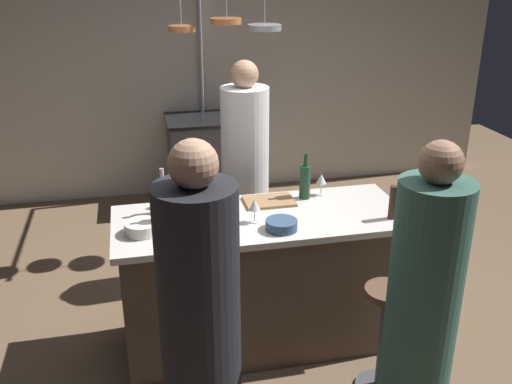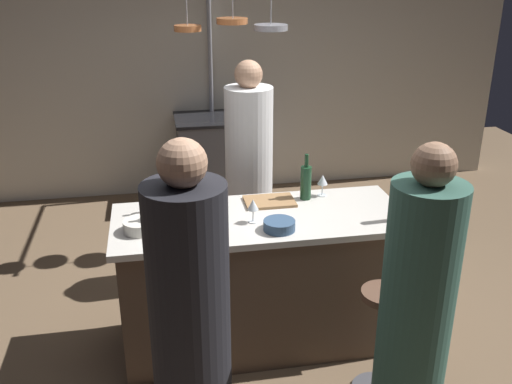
% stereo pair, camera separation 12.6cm
% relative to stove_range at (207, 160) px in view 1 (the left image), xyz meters
% --- Properties ---
extents(ground_plane, '(9.00, 9.00, 0.00)m').
position_rel_stove_range_xyz_m(ground_plane, '(0.00, -2.45, -0.45)').
color(ground_plane, brown).
extents(back_wall, '(6.40, 0.16, 2.60)m').
position_rel_stove_range_xyz_m(back_wall, '(0.00, 0.40, 0.85)').
color(back_wall, beige).
rests_on(back_wall, ground_plane).
extents(kitchen_island, '(1.80, 0.72, 0.90)m').
position_rel_stove_range_xyz_m(kitchen_island, '(0.00, -2.45, 0.01)').
color(kitchen_island, brown).
rests_on(kitchen_island, ground_plane).
extents(stove_range, '(0.80, 0.64, 0.89)m').
position_rel_stove_range_xyz_m(stove_range, '(0.00, 0.00, 0.00)').
color(stove_range, '#47474C').
rests_on(stove_range, ground_plane).
extents(chef, '(0.36, 0.36, 1.70)m').
position_rel_stove_range_xyz_m(chef, '(0.09, -1.54, 0.34)').
color(chef, white).
rests_on(chef, ground_plane).
extents(bar_stool_left, '(0.28, 0.28, 0.68)m').
position_rel_stove_range_xyz_m(bar_stool_left, '(-0.54, -3.07, -0.07)').
color(bar_stool_left, '#4C4C51').
rests_on(bar_stool_left, ground_plane).
extents(guest_left, '(0.36, 0.36, 1.71)m').
position_rel_stove_range_xyz_m(guest_left, '(-0.50, -3.41, 0.35)').
color(guest_left, black).
rests_on(guest_left, ground_plane).
extents(bar_stool_right, '(0.28, 0.28, 0.68)m').
position_rel_stove_range_xyz_m(bar_stool_right, '(0.57, -3.07, -0.07)').
color(bar_stool_right, '#4C4C51').
rests_on(bar_stool_right, ground_plane).
extents(guest_right, '(0.35, 0.35, 1.64)m').
position_rel_stove_range_xyz_m(guest_right, '(0.56, -3.45, 0.32)').
color(guest_right, '#33594C').
rests_on(guest_right, ground_plane).
extents(overhead_pot_rack, '(0.89, 1.46, 2.17)m').
position_rel_stove_range_xyz_m(overhead_pot_rack, '(0.05, -0.57, 1.23)').
color(overhead_pot_rack, gray).
rests_on(overhead_pot_rack, ground_plane).
extents(potted_plant, '(0.36, 0.36, 0.52)m').
position_rel_stove_range_xyz_m(potted_plant, '(1.72, -1.30, -0.15)').
color(potted_plant, brown).
rests_on(potted_plant, ground_plane).
extents(cutting_board, '(0.32, 0.22, 0.02)m').
position_rel_stove_range_xyz_m(cutting_board, '(0.10, -2.25, 0.46)').
color(cutting_board, '#997047').
rests_on(cutting_board, kitchen_island).
extents(pepper_mill, '(0.05, 0.05, 0.21)m').
position_rel_stove_range_xyz_m(pepper_mill, '(0.76, -2.65, 0.56)').
color(pepper_mill, '#382319').
rests_on(pepper_mill, kitchen_island).
extents(wine_bottle_green, '(0.07, 0.07, 0.31)m').
position_rel_stove_range_xyz_m(wine_bottle_green, '(0.34, -2.23, 0.57)').
color(wine_bottle_green, '#193D23').
rests_on(wine_bottle_green, kitchen_island).
extents(wine_bottle_rose, '(0.07, 0.07, 0.29)m').
position_rel_stove_range_xyz_m(wine_bottle_rose, '(-0.58, -2.28, 0.56)').
color(wine_bottle_rose, '#B78C8E').
rests_on(wine_bottle_rose, kitchen_island).
extents(wine_bottle_red, '(0.07, 0.07, 0.32)m').
position_rel_stove_range_xyz_m(wine_bottle_red, '(-0.57, -2.53, 0.58)').
color(wine_bottle_red, '#143319').
rests_on(wine_bottle_red, kitchen_island).
extents(wine_glass_near_right_guest, '(0.07, 0.07, 0.15)m').
position_rel_stove_range_xyz_m(wine_glass_near_right_guest, '(0.47, -2.20, 0.56)').
color(wine_glass_near_right_guest, silver).
rests_on(wine_glass_near_right_guest, kitchen_island).
extents(wine_glass_by_chef, '(0.07, 0.07, 0.15)m').
position_rel_stove_range_xyz_m(wine_glass_by_chef, '(-0.06, -2.52, 0.56)').
color(wine_glass_by_chef, silver).
rests_on(wine_glass_by_chef, kitchen_island).
extents(wine_glass_near_left_guest, '(0.07, 0.07, 0.15)m').
position_rel_stove_range_xyz_m(wine_glass_near_left_guest, '(-0.57, -2.18, 0.56)').
color(wine_glass_near_left_guest, silver).
rests_on(wine_glass_near_left_guest, kitchen_island).
extents(mixing_bowl_wooden, '(0.17, 0.17, 0.08)m').
position_rel_stove_range_xyz_m(mixing_bowl_wooden, '(-0.36, -2.58, 0.49)').
color(mixing_bowl_wooden, brown).
rests_on(mixing_bowl_wooden, kitchen_island).
extents(mixing_bowl_ceramic, '(0.20, 0.20, 0.07)m').
position_rel_stove_range_xyz_m(mixing_bowl_ceramic, '(-0.72, -2.53, 0.49)').
color(mixing_bowl_ceramic, silver).
rests_on(mixing_bowl_ceramic, kitchen_island).
extents(mixing_bowl_blue, '(0.19, 0.19, 0.06)m').
position_rel_stove_range_xyz_m(mixing_bowl_blue, '(0.07, -2.66, 0.48)').
color(mixing_bowl_blue, '#334C6B').
rests_on(mixing_bowl_blue, kitchen_island).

